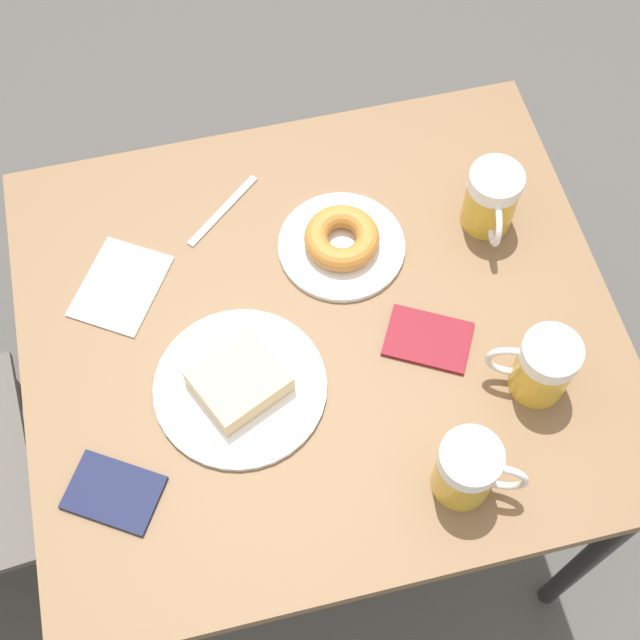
# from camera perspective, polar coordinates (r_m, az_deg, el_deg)

# --- Properties ---
(ground_plane) EXTENTS (8.00, 8.00, 0.00)m
(ground_plane) POSITION_cam_1_polar(r_m,az_deg,el_deg) (2.05, 0.00, -10.15)
(ground_plane) COLOR #474442
(table) EXTENTS (0.80, 0.90, 0.75)m
(table) POSITION_cam_1_polar(r_m,az_deg,el_deg) (1.42, 0.00, -1.71)
(table) COLOR brown
(table) RESTS_ON ground_plane
(plate_with_cake) EXTENTS (0.25, 0.25, 0.05)m
(plate_with_cake) POSITION_cam_1_polar(r_m,az_deg,el_deg) (1.30, -5.16, -4.11)
(plate_with_cake) COLOR white
(plate_with_cake) RESTS_ON table
(plate_with_donut) EXTENTS (0.20, 0.20, 0.05)m
(plate_with_donut) POSITION_cam_1_polar(r_m,az_deg,el_deg) (1.41, 1.40, 5.04)
(plate_with_donut) COLOR white
(plate_with_donut) RESTS_ON table
(beer_mug_left) EXTENTS (0.13, 0.09, 0.12)m
(beer_mug_left) POSITION_cam_1_polar(r_m,az_deg,el_deg) (1.43, 10.92, 7.58)
(beer_mug_left) COLOR gold
(beer_mug_left) RESTS_ON table
(beer_mug_center) EXTENTS (0.09, 0.12, 0.12)m
(beer_mug_center) POSITION_cam_1_polar(r_m,az_deg,el_deg) (1.22, 9.47, -9.44)
(beer_mug_center) COLOR gold
(beer_mug_center) RESTS_ON table
(beer_mug_right) EXTENTS (0.09, 0.12, 0.12)m
(beer_mug_right) POSITION_cam_1_polar(r_m,az_deg,el_deg) (1.30, 14.03, -2.89)
(beer_mug_right) COLOR gold
(beer_mug_right) RESTS_ON table
(napkin_folded) EXTENTS (0.19, 0.18, 0.00)m
(napkin_folded) POSITION_cam_1_polar(r_m,az_deg,el_deg) (1.42, -12.64, 2.12)
(napkin_folded) COLOR white
(napkin_folded) RESTS_ON table
(fork) EXTENTS (0.12, 0.13, 0.00)m
(fork) POSITION_cam_1_polar(r_m,az_deg,el_deg) (1.47, -6.24, 6.97)
(fork) COLOR silver
(fork) RESTS_ON table
(passport_near_edge) EXTENTS (0.14, 0.15, 0.01)m
(passport_near_edge) POSITION_cam_1_polar(r_m,az_deg,el_deg) (1.28, -13.06, -10.70)
(passport_near_edge) COLOR #141938
(passport_near_edge) RESTS_ON table
(passport_far_edge) EXTENTS (0.14, 0.15, 0.01)m
(passport_far_edge) POSITION_cam_1_polar(r_m,az_deg,el_deg) (1.35, 6.93, -1.22)
(passport_far_edge) COLOR maroon
(passport_far_edge) RESTS_ON table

